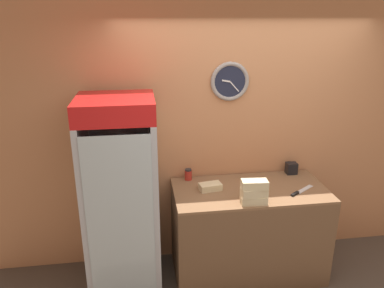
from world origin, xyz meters
TOP-DOWN VIEW (x-y plane):
  - wall_back at (-0.00, 1.33)m, footprint 5.20×0.10m
  - prep_counter at (0.00, 0.91)m, footprint 1.47×0.73m
  - beverage_cooler at (-1.22, 0.97)m, footprint 0.66×0.70m
  - sandwich_stack_bottom at (-0.05, 0.63)m, footprint 0.23×0.13m
  - sandwich_stack_middle at (-0.05, 0.63)m, footprint 0.23×0.12m
  - sandwich_stack_top at (-0.05, 0.63)m, footprint 0.24×0.13m
  - sandwich_flat_left at (-0.38, 0.96)m, footprint 0.22×0.15m
  - chefs_knife at (0.43, 0.78)m, footprint 0.30×0.22m
  - condiment_jar at (-0.56, 1.21)m, footprint 0.07×0.07m
  - napkin_dispenser at (0.53, 1.21)m, footprint 0.11×0.09m

SIDE VIEW (x-z plane):
  - prep_counter at x=0.00m, z-range 0.00..0.94m
  - chefs_knife at x=0.43m, z-range 0.93..0.96m
  - sandwich_flat_left at x=-0.38m, z-range 0.94..1.00m
  - sandwich_stack_bottom at x=-0.05m, z-range 0.94..1.01m
  - condiment_jar at x=-0.56m, z-range 0.94..1.05m
  - napkin_dispenser at x=0.53m, z-range 0.94..1.06m
  - beverage_cooler at x=-1.22m, z-range 0.08..1.96m
  - sandwich_stack_middle at x=-0.05m, z-range 1.01..1.09m
  - sandwich_stack_top at x=-0.05m, z-range 1.09..1.16m
  - wall_back at x=0.00m, z-range 0.00..2.70m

